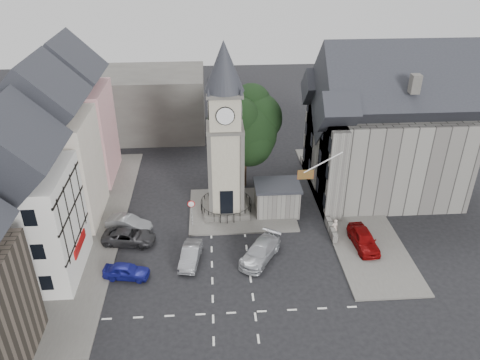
{
  "coord_description": "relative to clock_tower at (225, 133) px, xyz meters",
  "views": [
    {
      "loc": [
        -1.21,
        -30.11,
        24.58
      ],
      "look_at": [
        1.13,
        5.0,
        5.03
      ],
      "focal_mm": 35.0,
      "sensor_mm": 36.0,
      "label": 1
    }
  ],
  "objects": [
    {
      "name": "terrace_cream",
      "position": [
        -15.5,
        0.01,
        -1.54
      ],
      "size": [
        8.1,
        7.6,
        12.8
      ],
      "color": "beige",
      "rests_on": "ground"
    },
    {
      "name": "road_markings",
      "position": [
        0.0,
        -13.49,
        -8.12
      ],
      "size": [
        20.0,
        8.0,
        0.01
      ],
      "primitive_type": "cube",
      "color": "silver",
      "rests_on": "ground"
    },
    {
      "name": "terrace_pink",
      "position": [
        -15.5,
        8.01,
        -1.54
      ],
      "size": [
        8.1,
        7.6,
        12.8
      ],
      "color": "pink",
      "rests_on": "ground"
    },
    {
      "name": "stone_shelter",
      "position": [
        4.8,
        -0.49,
        -6.57
      ],
      "size": [
        4.3,
        3.3,
        3.08
      ],
      "color": "#5E5B57",
      "rests_on": "ground"
    },
    {
      "name": "car_east_red",
      "position": [
        11.5,
        -6.41,
        -7.36
      ],
      "size": [
        2.08,
        4.55,
        1.51
      ],
      "primitive_type": "imported",
      "rotation": [
        0.0,
        0.0,
        0.07
      ],
      "color": "#770607",
      "rests_on": "ground"
    },
    {
      "name": "town_tree",
      "position": [
        2.0,
        5.01,
        -1.15
      ],
      "size": [
        7.2,
        7.2,
        10.8
      ],
      "color": "black",
      "rests_on": "ground"
    },
    {
      "name": "car_island_silver",
      "position": [
        -3.22,
        -7.49,
        -7.47
      ],
      "size": [
        2.01,
        4.14,
        1.31
      ],
      "primitive_type": "imported",
      "rotation": [
        0.0,
        0.0,
        -0.16
      ],
      "color": "gray",
      "rests_on": "ground"
    },
    {
      "name": "east_boundary_wall",
      "position": [
        9.2,
        2.01,
        -7.67
      ],
      "size": [
        0.4,
        16.0,
        0.9
      ],
      "primitive_type": "cube",
      "color": "#5E5B57",
      "rests_on": "ground"
    },
    {
      "name": "car_west_silver",
      "position": [
        -8.92,
        -2.59,
        -7.45
      ],
      "size": [
        4.34,
        2.71,
        1.35
      ],
      "primitive_type": "imported",
      "rotation": [
        0.0,
        0.0,
        1.23
      ],
      "color": "gray",
      "rests_on": "ground"
    },
    {
      "name": "east_building",
      "position": [
        15.59,
        3.01,
        -1.86
      ],
      "size": [
        14.4,
        11.4,
        12.6
      ],
      "color": "#5E5B57",
      "rests_on": "ground"
    },
    {
      "name": "backdrop_west",
      "position": [
        -12.0,
        20.01,
        -4.12
      ],
      "size": [
        20.0,
        10.0,
        8.0
      ],
      "primitive_type": "cube",
      "color": "#4C4944",
      "rests_on": "ground"
    },
    {
      "name": "pavement_west",
      "position": [
        -12.5,
        -1.99,
        -8.05
      ],
      "size": [
        6.0,
        30.0,
        0.14
      ],
      "primitive_type": "cube",
      "color": "#595651",
      "rests_on": "ground"
    },
    {
      "name": "car_island_east",
      "position": [
        2.5,
        -7.49,
        -7.4
      ],
      "size": [
        4.35,
        5.28,
        1.44
      ],
      "primitive_type": "imported",
      "rotation": [
        0.0,
        0.0,
        -0.56
      ],
      "color": "#AFB1B7",
      "rests_on": "ground"
    },
    {
      "name": "car_west_grey",
      "position": [
        -8.61,
        -4.59,
        -7.49
      ],
      "size": [
        4.8,
        2.68,
        1.27
      ],
      "primitive_type": "imported",
      "rotation": [
        0.0,
        0.0,
        1.44
      ],
      "color": "#2D2D30",
      "rests_on": "ground"
    },
    {
      "name": "ground",
      "position": [
        0.0,
        -7.99,
        -8.12
      ],
      "size": [
        120.0,
        120.0,
        0.0
      ],
      "primitive_type": "plane",
      "color": "black",
      "rests_on": "ground"
    },
    {
      "name": "central_island",
      "position": [
        1.5,
        0.01,
        -8.04
      ],
      "size": [
        10.0,
        8.0,
        0.16
      ],
      "primitive_type": "cube",
      "color": "#595651",
      "rests_on": "ground"
    },
    {
      "name": "terrace_tudor",
      "position": [
        -15.5,
        -7.99,
        -1.93
      ],
      "size": [
        8.1,
        7.6,
        12.0
      ],
      "color": "silver",
      "rests_on": "ground"
    },
    {
      "name": "pavement_east",
      "position": [
        12.0,
        0.01,
        -8.05
      ],
      "size": [
        6.0,
        26.0,
        0.14
      ],
      "primitive_type": "cube",
      "color": "#595651",
      "rests_on": "ground"
    },
    {
      "name": "warning_sign_post",
      "position": [
        -3.2,
        -2.56,
        -6.09
      ],
      "size": [
        0.7,
        0.19,
        2.85
      ],
      "color": "black",
      "rests_on": "ground"
    },
    {
      "name": "clock_tower",
      "position": [
        0.0,
        0.0,
        0.0
      ],
      "size": [
        4.86,
        4.86,
        16.25
      ],
      "color": "#4C4944",
      "rests_on": "ground"
    },
    {
      "name": "flagpole",
      "position": [
        8.0,
        -3.99,
        -1.12
      ],
      "size": [
        3.68,
        0.1,
        2.74
      ],
      "color": "white",
      "rests_on": "ground"
    },
    {
      "name": "pedestrian",
      "position": [
        9.41,
        -4.67,
        -7.28
      ],
      "size": [
        0.7,
        0.55,
        1.68
      ],
      "primitive_type": "imported",
      "rotation": [
        0.0,
        0.0,
        3.41
      ],
      "color": "beige",
      "rests_on": "ground"
    },
    {
      "name": "car_west_blue",
      "position": [
        -8.19,
        -9.1,
        -7.5
      ],
      "size": [
        3.8,
        2.02,
        1.23
      ],
      "primitive_type": "imported",
      "rotation": [
        0.0,
        0.0,
        1.41
      ],
      "color": "navy",
      "rests_on": "ground"
    }
  ]
}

